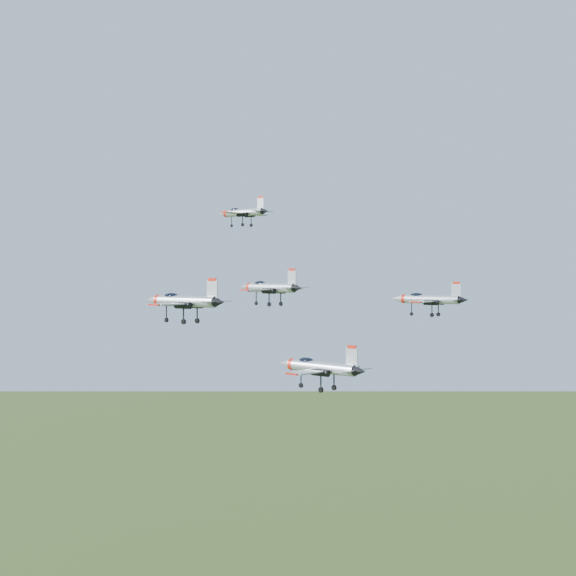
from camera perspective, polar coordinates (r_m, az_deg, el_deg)
The scene contains 5 objects.
jet_lead at distance 136.81m, azimuth -3.28°, elevation 5.39°, with size 11.70×9.68×3.13m.
jet_left_high at distance 119.00m, azimuth -1.35°, elevation 0.05°, with size 13.25×11.08×3.54m.
jet_right_high at distance 104.78m, azimuth -7.48°, elevation -0.91°, with size 14.00×11.48×3.76m.
jet_left_low at distance 110.27m, azimuth 9.92°, elevation -0.78°, with size 11.28×9.28×3.02m.
jet_right_low at distance 98.43m, azimuth 2.24°, elevation -5.61°, with size 13.87×11.52×3.70m.
Camera 1 is at (67.91, -92.10, 148.52)m, focal length 50.00 mm.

